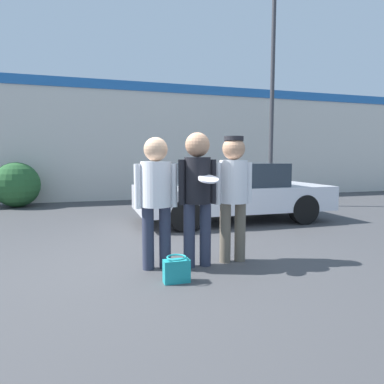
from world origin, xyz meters
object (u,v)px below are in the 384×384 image
object	(u,v)px
person_left	(156,191)
handbag	(177,270)
person_right	(233,187)
street_lamp	(279,73)
person_middle_with_frisbee	(197,187)
shrub	(17,185)
parked_car_near	(231,191)

from	to	relation	value
person_left	handbag	xyz separation A→B (m)	(0.12, -0.56, -0.86)
person_left	person_right	bearing A→B (deg)	-0.22
street_lamp	person_middle_with_frisbee	bearing A→B (deg)	-129.70
person_right	shrub	size ratio (longest dim) A/B	1.32
person_middle_with_frisbee	parked_car_near	bearing A→B (deg)	59.49
person_middle_with_frisbee	shrub	xyz separation A→B (m)	(-3.35, 6.71, -0.40)
person_middle_with_frisbee	person_right	distance (m)	0.53
street_lamp	shrub	world-z (taller)	street_lamp
person_left	parked_car_near	xyz separation A→B (m)	(2.25, 2.85, -0.34)
person_right	street_lamp	xyz separation A→B (m)	(3.48, 4.76, 2.84)
street_lamp	handbag	world-z (taller)	street_lamp
person_left	handbag	distance (m)	1.03
parked_car_near	shrub	bearing A→B (deg)	143.22
parked_car_near	street_lamp	xyz separation A→B (m)	(2.29, 1.91, 3.20)
person_left	handbag	bearing A→B (deg)	-77.71
person_middle_with_frisbee	shrub	bearing A→B (deg)	116.52
street_lamp	parked_car_near	bearing A→B (deg)	-140.17
shrub	street_lamp	bearing A→B (deg)	-14.35
street_lamp	shrub	bearing A→B (deg)	165.65
handbag	street_lamp	bearing A→B (deg)	50.31
person_right	shrub	distance (m)	7.70
person_left	shrub	xyz separation A→B (m)	(-2.82, 6.64, -0.36)
person_right	person_middle_with_frisbee	bearing A→B (deg)	-173.14
person_left	shrub	distance (m)	7.22
street_lamp	handbag	size ratio (longest dim) A/B	21.02
person_left	person_right	size ratio (longest dim) A/B	0.98
person_middle_with_frisbee	street_lamp	size ratio (longest dim) A/B	0.27
person_left	shrub	bearing A→B (deg)	113.01
handbag	person_left	bearing A→B (deg)	102.29
person_left	handbag	world-z (taller)	person_left
shrub	parked_car_near	bearing A→B (deg)	-36.78
person_right	street_lamp	distance (m)	6.55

